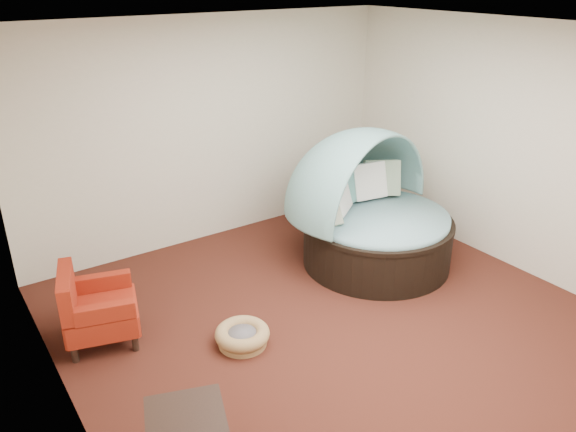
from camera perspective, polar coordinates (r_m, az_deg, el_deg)
floor at (r=5.79m, az=4.64°, el=-10.57°), size 5.00×5.00×0.00m
wall_back at (r=7.13m, az=-7.76°, el=8.49°), size 5.00×0.00×5.00m
wall_left at (r=4.15m, az=-22.80°, el=-4.86°), size 0.00×5.00×5.00m
wall_right at (r=6.92m, az=21.53°, el=6.56°), size 0.00×5.00×5.00m
ceiling at (r=4.80m, az=5.79°, el=18.20°), size 5.00×5.00×0.00m
canopy_daybed at (r=6.64m, az=8.48°, el=1.29°), size 2.16×2.11×1.61m
pet_basket at (r=5.42m, az=-4.65°, el=-12.02°), size 0.53×0.53×0.18m
red_armchair at (r=5.60m, az=-19.01°, el=-8.87°), size 0.82×0.82×0.78m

